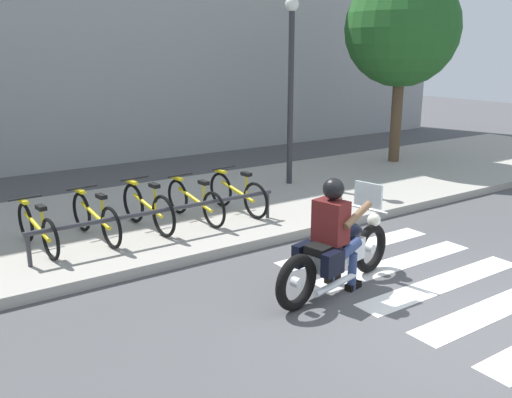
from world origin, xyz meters
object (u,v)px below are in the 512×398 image
bicycle_4 (237,193)px  street_lamp (291,76)px  bicycle_0 (37,228)px  bicycle_1 (95,218)px  bicycle_3 (195,201)px  tree_near_rack (402,29)px  bike_rack (163,213)px  bicycle_2 (148,208)px  rider (335,227)px  motorcycle (337,254)px

bicycle_4 → street_lamp: (2.08, 1.22, 1.90)m
bicycle_0 → bicycle_1: 0.84m
bicycle_3 → street_lamp: bearing=22.6°
bicycle_4 → tree_near_rack: bearing=15.7°
bicycle_1 → street_lamp: bearing=14.8°
bicycle_4 → bike_rack: (-1.67, -0.55, 0.07)m
bicycle_2 → bike_rack: size_ratio=0.41×
bicycle_2 → tree_near_rack: size_ratio=0.34×
bike_rack → bicycle_3: bearing=33.6°
rider → bicycle_0: (-2.77, 3.13, -0.36)m
motorcycle → bicycle_0: bearing=132.4°
bicycle_1 → bicycle_2: 0.84m
street_lamp → bicycle_0: bearing=-167.4°
bicycle_3 → motorcycle: bearing=-83.9°
motorcycle → street_lamp: (2.58, 4.33, 1.93)m
motorcycle → street_lamp: 5.40m
tree_near_rack → bicycle_1: bearing=-168.9°
bicycle_4 → bike_rack: bearing=-161.7°
bicycle_0 → bicycle_3: bearing=0.0°
bicycle_1 → bike_rack: bearing=-33.5°
motorcycle → bicycle_1: size_ratio=1.34×
bike_rack → tree_near_rack: 8.22m
motorcycle → bike_rack: bearing=114.5°
rider → bike_rack: bearing=113.0°
motorcycle → bicycle_1: bearing=122.8°
bicycle_0 → bike_rack: bearing=-18.3°
bicycle_3 → bicycle_2: bearing=-179.9°
motorcycle → bicycle_1: (-2.01, 3.11, 0.02)m
motorcycle → rider: 0.38m
bicycle_0 → bicycle_4: 3.35m
bicycle_2 → bike_rack: bearing=-90.0°
motorcycle → tree_near_rack: tree_near_rack is taller
bicycle_1 → street_lamp: street_lamp is taller
bicycle_1 → bicycle_2: bicycle_2 is taller
rider → street_lamp: (2.66, 4.34, 1.55)m
tree_near_rack → bicycle_0: bearing=-169.9°
rider → bicycle_2: (-1.09, 3.12, -0.33)m
tree_near_rack → bicycle_4: bearing=-164.3°
motorcycle → street_lamp: street_lamp is taller
bicycle_1 → bicycle_2: (0.84, -0.00, 0.01)m
bicycle_0 → bicycle_2: bicycle_2 is taller
bicycle_2 → bicycle_3: bicycle_2 is taller
motorcycle → bicycle_4: (0.51, 3.11, 0.03)m
bicycle_0 → bicycle_3: (2.51, 0.00, 0.00)m
bicycle_3 → bicycle_1: bearing=-180.0°
bicycle_3 → bicycle_4: bicycle_4 is taller
bicycle_0 → bicycle_2: size_ratio=0.98×
bicycle_4 → bicycle_3: bearing=179.9°
bicycle_2 → bicycle_3: 0.84m
rider → bicycle_2: rider is taller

